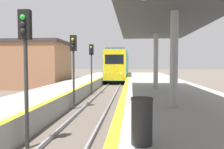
{
  "coord_description": "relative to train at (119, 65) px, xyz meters",
  "views": [
    {
      "loc": [
        2.06,
        -1.34,
        2.65
      ],
      "look_at": [
        0.57,
        15.47,
        1.8
      ],
      "focal_mm": 35.0,
      "sensor_mm": 36.0,
      "label": 1
    }
  ],
  "objects": [
    {
      "name": "trash_bin",
      "position": [
        2.28,
        -32.37,
        -0.92
      ],
      "size": [
        0.46,
        0.46,
        0.99
      ],
      "color": "#262628",
      "rests_on": "platform_right"
    },
    {
      "name": "station_canopy",
      "position": [
        3.7,
        -28.29,
        2.28
      ],
      "size": [
        4.56,
        18.73,
        3.91
      ],
      "color": "#99999E",
      "rests_on": "platform_right"
    },
    {
      "name": "signal_near",
      "position": [
        -1.17,
        -30.48,
        0.63
      ],
      "size": [
        0.36,
        0.31,
        4.28
      ],
      "color": "#2D2D2D",
      "rests_on": "ground"
    },
    {
      "name": "train",
      "position": [
        0.0,
        0.0,
        0.0
      ],
      "size": [
        2.86,
        21.27,
        4.67
      ],
      "color": "black",
      "rests_on": "ground"
    },
    {
      "name": "signal_far",
      "position": [
        -1.32,
        -18.58,
        0.63
      ],
      "size": [
        0.36,
        0.31,
        4.28
      ],
      "color": "#2D2D2D",
      "rests_on": "ground"
    },
    {
      "name": "signal_mid",
      "position": [
        -1.28,
        -24.53,
        0.63
      ],
      "size": [
        0.36,
        0.31,
        4.28
      ],
      "color": "#2D2D2D",
      "rests_on": "ground"
    },
    {
      "name": "station_building",
      "position": [
        -10.68,
        -13.57,
        0.19
      ],
      "size": [
        11.38,
        6.26,
        5.09
      ],
      "color": "#9E6B4C",
      "rests_on": "ground"
    }
  ]
}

